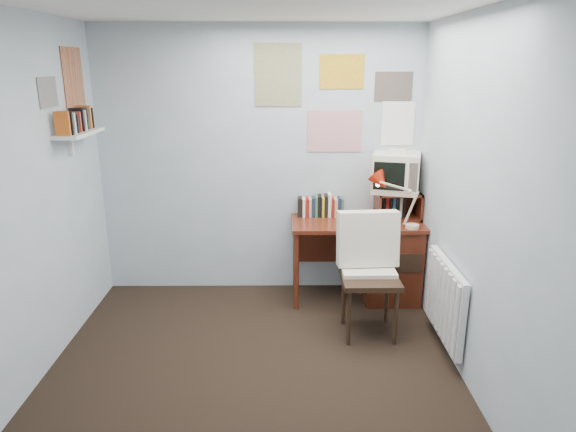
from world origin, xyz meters
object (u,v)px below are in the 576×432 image
Objects in this scene: desk_chair at (370,279)px; tv_riser at (398,205)px; radiator at (445,300)px; desk_lamp at (414,204)px; wall_shelf at (79,133)px; crt_tv at (396,171)px; desk at (384,257)px.

tv_riser is at bearing 64.78° from desk_chair.
radiator is at bearing -24.39° from desk_chair.
desk_lamp is 0.70× the size of wall_shelf.
wall_shelf is (-2.66, -0.51, 0.41)m from crt_tv.
desk is at bearing 8.40° from wall_shelf.
desk is 0.97m from radiator.
desk_chair is 0.97m from tv_riser.
radiator is (0.54, -0.24, -0.07)m from desk_chair.
desk is at bearing -108.94° from crt_tv.
crt_tv is (0.34, 0.82, 0.72)m from desk_chair.
crt_tv reaches higher than desk_chair.
wall_shelf is at bearing 169.11° from radiator.
crt_tv is 0.67× the size of wall_shelf.
desk_chair is 0.82m from desk_lamp.
desk_lamp reaches higher than desk.
desk_lamp is at bearing 3.69° from wall_shelf.
wall_shelf reaches higher than crt_tv.
crt_tv is 1.33m from radiator.
tv_riser is at bearing 82.99° from desk_lamp.
desk_lamp is (0.19, -0.20, 0.57)m from desk.
desk_chair is 0.60m from radiator.
desk_lamp is 0.33m from tv_riser.
desk_lamp is at bearing 47.59° from desk_chair.
wall_shelf reaches higher than tv_riser.
desk_chair is 1.57× the size of wall_shelf.
tv_riser is at bearing 99.28° from radiator.
wall_shelf reaches higher than radiator.
desk_chair reaches higher than radiator.
desk is 0.74m from desk_chair.
crt_tv is 0.52× the size of radiator.
wall_shelf is (-2.86, 0.55, 1.20)m from radiator.
tv_riser reaches higher than desk.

